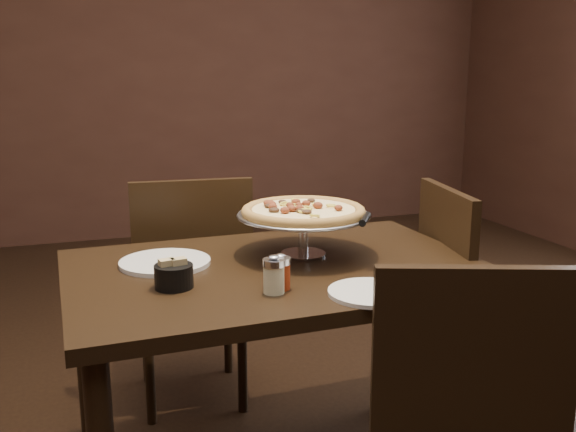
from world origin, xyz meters
name	(u,v)px	position (x,y,z in m)	size (l,w,h in m)	color
room	(304,38)	(0.06, 0.03, 1.40)	(6.04, 7.04, 2.84)	black
dining_table	(278,298)	(-0.02, 0.02, 0.66)	(1.22, 0.83, 0.76)	black
pizza_stand	(303,212)	(0.09, 0.10, 0.89)	(0.41, 0.41, 0.17)	#B4B4BB
parmesan_shaker	(274,275)	(-0.10, -0.20, 0.80)	(0.06, 0.06, 0.10)	beige
pepper_flake_shaker	(280,272)	(-0.08, -0.18, 0.80)	(0.06, 0.06, 0.10)	maroon
packet_caddy	(174,275)	(-0.34, -0.08, 0.79)	(0.10, 0.10, 0.08)	black
napkin_stack	(444,283)	(0.34, -0.30, 0.76)	(0.14, 0.14, 0.01)	silver
plate_left	(165,262)	(-0.33, 0.14, 0.76)	(0.27, 0.27, 0.01)	silver
plate_near	(370,293)	(0.13, -0.30, 0.76)	(0.22, 0.22, 0.01)	silver
serving_spatula	(365,220)	(0.23, -0.05, 0.89)	(0.17, 0.17, 0.03)	#B4B4BB
chair_far	(191,283)	(-0.16, 0.66, 0.51)	(0.47, 0.47, 0.94)	black
chair_side	(476,309)	(0.72, 0.07, 0.51)	(0.51, 0.51, 0.94)	black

